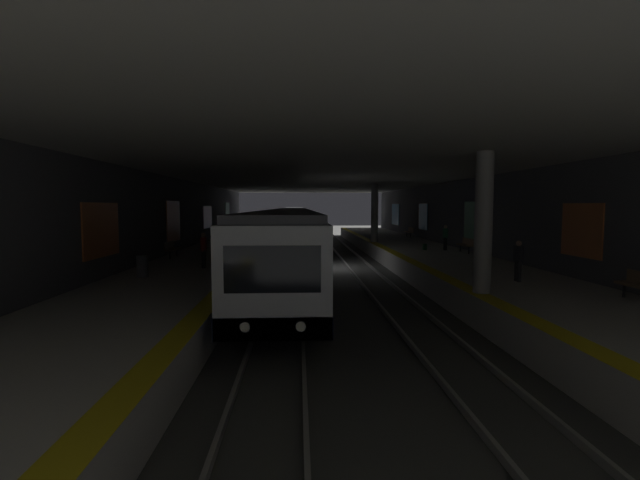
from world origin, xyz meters
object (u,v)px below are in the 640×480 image
at_px(bench_left_far, 410,231).
at_px(pillar_near, 483,223).
at_px(backpack_on_floor, 425,247).
at_px(trash_bin, 142,266).
at_px(suitcase_rolling, 219,252).
at_px(pillar_far, 375,213).
at_px(person_walking_mid, 204,249).
at_px(bench_left_mid, 466,244).
at_px(bench_right_near, 172,248).
at_px(person_standing_far, 445,237).
at_px(metro_train, 292,226).
at_px(bench_right_mid, 215,234).
at_px(person_waiting_near, 518,259).

bearing_deg(bench_left_far, pillar_near, 170.81).
distance_m(backpack_on_floor, trash_bin, 17.53).
xyz_separation_m(bench_left_far, suitcase_rolling, (-15.78, 14.42, -0.18)).
distance_m(bench_left_far, trash_bin, 27.45).
height_order(pillar_far, person_walking_mid, pillar_far).
bearing_deg(backpack_on_floor, person_walking_mid, 121.61).
bearing_deg(backpack_on_floor, pillar_far, 18.47).
bearing_deg(bench_left_far, backpack_on_floor, 170.32).
bearing_deg(bench_left_mid, bench_right_near, 95.88).
relative_size(pillar_far, person_standing_far, 2.83).
height_order(metro_train, person_walking_mid, metro_train).
bearing_deg(bench_right_near, backpack_on_floor, -77.05).
relative_size(bench_right_near, person_walking_mid, 1.05).
bearing_deg(person_standing_far, suitcase_rolling, 105.14).
bearing_deg(person_standing_far, bench_left_far, -3.55).
height_order(bench_left_mid, backpack_on_floor, bench_left_mid).
height_order(pillar_near, suitcase_rolling, pillar_near).
height_order(bench_right_mid, person_walking_mid, person_walking_mid).
distance_m(pillar_far, metro_train, 8.91).
bearing_deg(bench_left_mid, pillar_near, 161.10).
xyz_separation_m(pillar_near, person_standing_far, (13.77, -3.43, -1.41)).
bearing_deg(bench_right_mid, suitcase_rolling, -168.58).
bearing_deg(trash_bin, metro_train, -13.99).
relative_size(pillar_near, bench_left_mid, 2.68).
xyz_separation_m(bench_right_near, bench_right_mid, (12.70, 0.00, 0.00)).
height_order(bench_right_near, person_walking_mid, person_walking_mid).
relative_size(bench_right_near, backpack_on_floor, 4.25).
distance_m(bench_left_mid, trash_bin, 18.38).
bearing_deg(backpack_on_floor, bench_left_mid, -129.90).
distance_m(bench_right_mid, person_waiting_near, 25.96).
bearing_deg(pillar_far, person_walking_mid, 143.91).
relative_size(metro_train, backpack_on_floor, 150.28).
xyz_separation_m(bench_right_near, person_walking_mid, (-4.18, -2.62, 0.35)).
xyz_separation_m(person_standing_far, backpack_on_floor, (0.15, 1.28, -0.67)).
height_order(bench_left_mid, person_standing_far, person_standing_far).
distance_m(pillar_near, person_standing_far, 14.27).
xyz_separation_m(person_standing_far, trash_bin, (-9.99, 15.58, -0.44)).
height_order(pillar_far, suitcase_rolling, pillar_far).
distance_m(pillar_near, pillar_far, 20.36).
relative_size(pillar_far, bench_right_near, 2.68).
bearing_deg(bench_right_mid, metro_train, -63.93).
bearing_deg(person_standing_far, bench_right_near, 101.46).
relative_size(bench_left_far, bench_right_near, 1.00).
xyz_separation_m(person_standing_far, suitcase_rolling, (-3.70, 13.67, -0.53)).
bearing_deg(pillar_near, person_walking_mid, 58.54).
relative_size(bench_right_mid, person_walking_mid, 1.05).
distance_m(bench_right_mid, trash_bin, 19.39).
xyz_separation_m(bench_left_mid, suitcase_rolling, (-2.15, 14.42, -0.18)).
bearing_deg(person_walking_mid, bench_left_far, -36.44).
bearing_deg(suitcase_rolling, trash_bin, 163.09).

